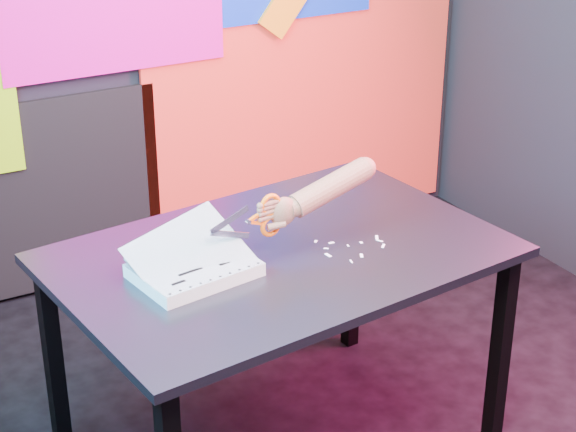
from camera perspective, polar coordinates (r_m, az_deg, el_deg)
room at (r=2.80m, az=4.53°, el=9.79°), size 3.01×3.01×2.71m
backdrop at (r=4.19m, az=-6.04°, el=9.22°), size 2.88×0.05×2.08m
work_table at (r=2.96m, az=-0.53°, el=-3.41°), size 1.42×1.03×0.75m
printout_stack at (r=2.79m, az=-5.58°, el=-3.15°), size 0.38×0.29×0.18m
scissors at (r=2.85m, az=-1.33°, el=-0.04°), size 0.25×0.04×0.14m
hand_forearm at (r=2.95m, az=2.09°, el=1.49°), size 0.43×0.11×0.15m
paper_clippings at (r=2.96m, az=3.88°, el=-1.83°), size 0.21×0.19×0.00m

